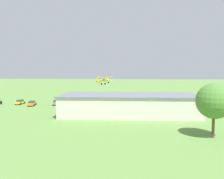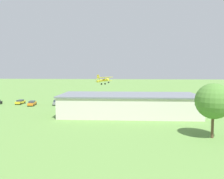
# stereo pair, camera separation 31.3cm
# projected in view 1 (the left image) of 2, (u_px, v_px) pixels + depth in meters

# --- Properties ---
(ground_plane) EXTENTS (400.00, 400.00, 0.00)m
(ground_plane) POSITION_uv_depth(u_px,v_px,m) (120.00, 100.00, 85.98)
(ground_plane) COLOR #608C42
(hangar) EXTENTS (35.49, 14.60, 5.46)m
(hangar) POSITION_uv_depth(u_px,v_px,m) (129.00, 105.00, 57.42)
(hangar) COLOR beige
(hangar) RESTS_ON ground_plane
(biplane) EXTENTS (7.01, 7.38, 3.76)m
(biplane) POSITION_uv_depth(u_px,v_px,m) (103.00, 80.00, 82.36)
(biplane) COLOR yellow
(car_white) EXTENTS (2.16, 3.97, 1.66)m
(car_white) POSITION_uv_depth(u_px,v_px,m) (178.00, 103.00, 71.67)
(car_white) COLOR white
(car_white) RESTS_ON ground_plane
(car_red) EXTENTS (2.34, 4.78, 1.64)m
(car_red) POSITION_uv_depth(u_px,v_px,m) (74.00, 103.00, 73.31)
(car_red) COLOR red
(car_red) RESTS_ON ground_plane
(car_grey) EXTENTS (2.33, 4.17, 1.72)m
(car_grey) POSITION_uv_depth(u_px,v_px,m) (56.00, 102.00, 74.02)
(car_grey) COLOR slate
(car_grey) RESTS_ON ground_plane
(car_orange) EXTENTS (2.69, 4.92, 1.56)m
(car_orange) POSITION_uv_depth(u_px,v_px,m) (32.00, 103.00, 72.73)
(car_orange) COLOR orange
(car_orange) RESTS_ON ground_plane
(car_yellow) EXTENTS (2.04, 4.31, 1.50)m
(car_yellow) POSITION_uv_depth(u_px,v_px,m) (20.00, 102.00, 75.85)
(car_yellow) COLOR gold
(car_yellow) RESTS_ON ground_plane
(person_walking_on_apron) EXTENTS (0.54, 0.54, 1.58)m
(person_walking_on_apron) POSITION_uv_depth(u_px,v_px,m) (174.00, 102.00, 75.22)
(person_walking_on_apron) COLOR navy
(person_walking_on_apron) RESTS_ON ground_plane
(person_near_hangar_door) EXTENTS (0.40, 0.40, 1.66)m
(person_near_hangar_door) POSITION_uv_depth(u_px,v_px,m) (151.00, 102.00, 76.24)
(person_near_hangar_door) COLOR orange
(person_near_hangar_door) RESTS_ON ground_plane
(person_crossing_taxiway) EXTENTS (0.52, 0.52, 1.58)m
(person_crossing_taxiway) POSITION_uv_depth(u_px,v_px,m) (92.00, 101.00, 77.01)
(person_crossing_taxiway) COLOR navy
(person_crossing_taxiway) RESTS_ON ground_plane
(person_by_parked_cars) EXTENTS (0.49, 0.49, 1.57)m
(person_by_parked_cars) POSITION_uv_depth(u_px,v_px,m) (180.00, 102.00, 75.11)
(person_by_parked_cars) COLOR navy
(person_by_parked_cars) RESTS_ON ground_plane
(tree_at_field_edge) EXTENTS (6.12, 6.12, 9.48)m
(tree_at_field_edge) POSITION_uv_depth(u_px,v_px,m) (214.00, 101.00, 37.63)
(tree_at_field_edge) COLOR brown
(tree_at_field_edge) RESTS_ON ground_plane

